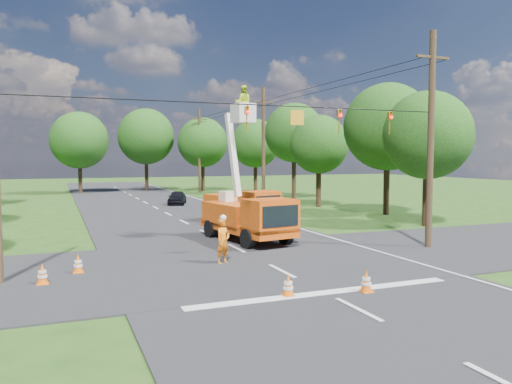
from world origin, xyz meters
name	(u,v)px	position (x,y,z in m)	size (l,w,h in m)	color
ground	(168,214)	(0.00, 20.00, 0.00)	(140.00, 140.00, 0.00)	#234615
road_main	(168,214)	(0.00, 20.00, 0.00)	(12.00, 100.00, 0.06)	black
road_cross	(261,262)	(0.00, 2.00, 0.00)	(56.00, 10.00, 0.07)	black
stop_bar	(325,294)	(0.00, -3.20, 0.00)	(9.00, 0.45, 0.02)	silver
edge_line	(239,211)	(5.60, 20.00, 0.00)	(0.12, 90.00, 0.02)	silver
bucket_truck	(248,209)	(1.25, 6.72, 1.66)	(3.24, 6.38, 7.82)	#EA5010
second_truck	(242,206)	(3.32, 13.19, 1.13)	(3.65, 6.16, 2.18)	#EA5010
ground_worker	(223,241)	(-1.55, 2.18, 0.91)	(0.66, 0.44, 1.82)	orange
distant_car	(177,198)	(2.39, 27.42, 0.62)	(1.46, 3.62, 1.23)	black
traffic_cone_0	(288,286)	(-1.21, -3.07, 0.36)	(0.38, 0.38, 0.71)	orange
traffic_cone_1	(366,281)	(1.27, -3.53, 0.36)	(0.38, 0.38, 0.71)	orange
traffic_cone_2	(269,234)	(2.30, 6.53, 0.36)	(0.38, 0.38, 0.71)	orange
traffic_cone_3	(236,226)	(1.72, 9.83, 0.36)	(0.38, 0.38, 0.71)	orange
traffic_cone_4	(78,264)	(-6.97, 2.59, 0.36)	(0.38, 0.38, 0.71)	orange
traffic_cone_5	(42,274)	(-8.14, 1.28, 0.36)	(0.38, 0.38, 0.71)	orange
pole_right_near	(431,138)	(8.50, 2.00, 5.11)	(1.80, 0.30, 10.00)	#4C3823
pole_right_mid	(263,147)	(8.50, 22.00, 5.11)	(1.80, 0.30, 10.00)	#4C3823
pole_right_far	(199,150)	(8.50, 42.00, 5.11)	(1.80, 0.30, 10.00)	#4C3823
signal_span	(311,117)	(2.23, 1.99, 5.88)	(18.00, 0.29, 1.07)	black
tree_right_a	(428,135)	(13.50, 8.00, 5.56)	(5.40, 5.40, 8.28)	#382616
tree_right_b	(388,127)	(15.00, 14.00, 6.43)	(6.40, 6.40, 9.65)	#382616
tree_right_c	(319,144)	(13.20, 21.00, 5.31)	(5.00, 5.00, 7.83)	#382616
tree_right_d	(294,133)	(14.80, 29.00, 6.68)	(6.00, 6.00, 9.70)	#382616
tree_right_e	(255,143)	(13.80, 37.00, 5.81)	(5.60, 5.60, 8.63)	#382616
tree_far_a	(79,140)	(-5.00, 45.00, 6.19)	(6.60, 6.60, 9.50)	#382616
tree_far_b	(146,137)	(3.00, 47.00, 6.81)	(7.00, 7.00, 10.32)	#382616
tree_far_c	(203,143)	(9.50, 44.00, 6.06)	(6.20, 6.20, 9.18)	#382616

